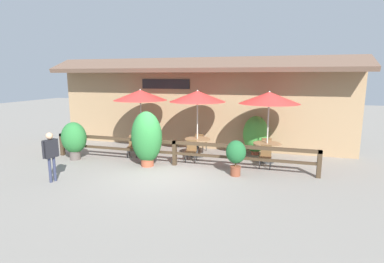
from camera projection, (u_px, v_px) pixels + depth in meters
name	position (u px, v px, depth m)	size (l,w,h in m)	color
ground_plane	(165.00, 173.00, 10.51)	(60.00, 60.00, 0.00)	gray
building_facade	(196.00, 102.00, 13.98)	(14.28, 1.49, 4.23)	#997A56
patio_railing	(174.00, 147.00, 11.37)	(10.40, 0.14, 0.95)	#3D2D1E
patio_umbrella_near	(140.00, 95.00, 13.07)	(2.34, 2.34, 2.81)	#B7B2A8
dining_table_near	(142.00, 138.00, 13.42)	(1.08, 1.08, 0.76)	olive
chair_near_streetside	(133.00, 146.00, 12.68)	(0.51, 0.51, 0.84)	brown
chair_near_wallside	(148.00, 138.00, 14.24)	(0.45, 0.45, 0.84)	brown
patio_umbrella_middle	(197.00, 96.00, 12.31)	(2.34, 2.34, 2.81)	#B7B2A8
dining_table_middle	(197.00, 142.00, 12.66)	(1.08, 1.08, 0.76)	olive
chair_middle_streetside	(191.00, 150.00, 11.99)	(0.47, 0.47, 0.84)	brown
chair_middle_wallside	(200.00, 142.00, 13.42)	(0.48, 0.48, 0.84)	brown
patio_umbrella_far	(269.00, 98.00, 11.47)	(2.34, 2.34, 2.81)	#B7B2A8
dining_table_far	(267.00, 147.00, 11.82)	(1.08, 1.08, 0.76)	olive
chair_far_streetside	(266.00, 155.00, 11.12)	(0.43, 0.43, 0.84)	brown
chair_far_wallside	(266.00, 146.00, 12.59)	(0.46, 0.46, 0.84)	brown
potted_plant_corner_fern	(74.00, 139.00, 12.13)	(1.02, 0.92, 1.54)	#564C47
potted_plant_entrance_palm	(147.00, 138.00, 11.20)	(1.17, 1.05, 2.08)	#9E4C33
potted_plant_broad_leaf	(236.00, 154.00, 10.15)	(0.68, 0.61, 1.24)	brown
potted_plant_small_flowering	(256.00, 135.00, 12.90)	(1.09, 0.98, 1.69)	#9E4C33
pedestrian	(51.00, 150.00, 9.51)	(0.30, 0.56, 1.62)	#2D334C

